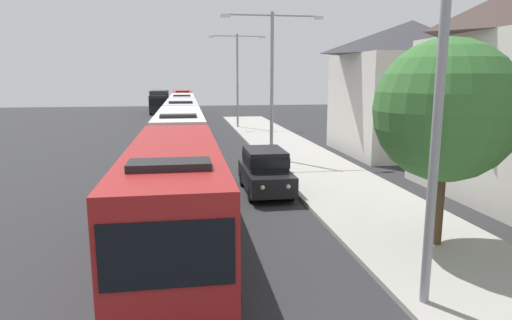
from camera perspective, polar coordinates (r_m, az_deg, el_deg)
The scene contains 12 objects.
bus_lead at distance 13.16m, azimuth -10.33°, elevation -4.00°, with size 2.58×11.08×3.21m.
bus_second_in_line at distance 25.43m, azimuth -9.73°, elevation 3.03°, with size 2.58×11.66×3.21m.
bus_middle at distance 37.49m, azimuth -9.52°, elevation 5.42°, with size 2.58×11.82×3.21m.
bus_fourth_in_line at distance 50.19m, azimuth -9.41°, elevation 6.69°, with size 2.58×12.42×3.21m.
bus_rear at distance 63.30m, azimuth -9.34°, elevation 7.47°, with size 2.58×12.09×3.21m.
white_suv at distance 19.28m, azimuth 1.17°, elevation -1.19°, with size 1.86×4.56×1.90m.
box_truck_oncoming at distance 64.27m, azimuth -12.31°, elevation 7.43°, with size 2.35×7.90×3.15m.
streetlamp_near at distance 9.69m, azimuth 22.73°, elevation 11.48°, with size 6.03×0.28×8.32m.
streetlamp_mid at distance 26.41m, azimuth 2.06°, elevation 11.38°, with size 5.97×0.28×8.50m.
streetlamp_far at distance 43.86m, azimuth -2.41°, elevation 11.28°, with size 5.44×0.28×8.90m.
roadside_tree at distance 13.53m, azimuth 23.15°, elevation 5.83°, with size 4.00×4.00×5.91m.
house_distant_gabled at distance 30.92m, azimuth 18.99°, elevation 8.86°, with size 8.64×8.54×8.53m.
Camera 1 is at (-0.92, 0.01, 4.96)m, focal length 31.15 mm.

